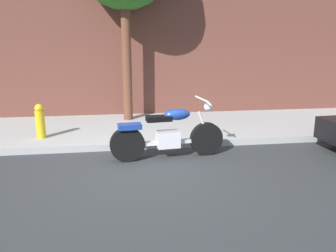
# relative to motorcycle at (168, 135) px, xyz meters

# --- Properties ---
(ground_plane) EXTENTS (60.00, 60.00, 0.00)m
(ground_plane) POSITION_rel_motorcycle_xyz_m (-0.57, -0.66, -0.47)
(ground_plane) COLOR #303335
(sidewalk) EXTENTS (24.89, 3.09, 0.14)m
(sidewalk) POSITION_rel_motorcycle_xyz_m (-0.57, 2.14, -0.40)
(sidewalk) COLOR #A4A4A4
(sidewalk) RESTS_ON ground
(motorcycle) EXTENTS (2.25, 0.70, 1.16)m
(motorcycle) POSITION_rel_motorcycle_xyz_m (0.00, 0.00, 0.00)
(motorcycle) COLOR black
(motorcycle) RESTS_ON ground
(fire_hydrant) EXTENTS (0.20, 0.20, 0.91)m
(fire_hydrant) POSITION_rel_motorcycle_xyz_m (-2.65, 1.33, -0.01)
(fire_hydrant) COLOR gold
(fire_hydrant) RESTS_ON ground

